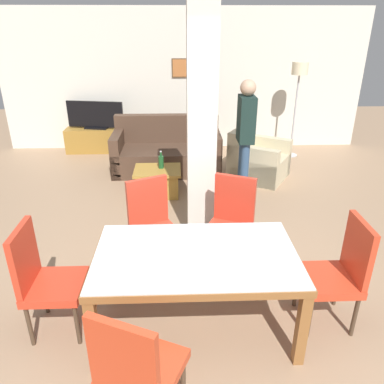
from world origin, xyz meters
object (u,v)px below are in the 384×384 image
(dining_chair_far_right, at_px, (231,220))
(tv_stand, at_px, (98,140))
(sofa, at_px, (167,153))
(dining_chair_head_left, at_px, (44,277))
(bottle, at_px, (161,162))
(floor_lamp, at_px, (299,79))
(coffee_table, at_px, (158,181))
(tv_screen, at_px, (95,115))
(armchair, at_px, (257,161))
(dining_table, at_px, (196,268))
(standing_person, at_px, (246,131))
(dining_chair_near_left, at_px, (136,368))
(dining_chair_head_right, at_px, (340,270))
(dining_chair_far_left, at_px, (153,223))

(dining_chair_far_right, xyz_separation_m, tv_stand, (-2.16, 3.98, -0.30))
(dining_chair_far_right, bearing_deg, sofa, -51.19)
(dining_chair_head_left, xyz_separation_m, bottle, (0.85, 2.79, -0.03))
(bottle, distance_m, floor_lamp, 3.15)
(coffee_table, bearing_deg, tv_stand, 121.54)
(tv_screen, height_order, floor_lamp, floor_lamp)
(armchair, distance_m, coffee_table, 1.76)
(dining_table, relative_size, standing_person, 0.97)
(dining_chair_near_left, height_order, bottle, dining_chair_near_left)
(armchair, relative_size, bottle, 4.27)
(dining_chair_head_left, bearing_deg, tv_screen, -174.00)
(dining_chair_far_right, xyz_separation_m, dining_chair_head_left, (-1.65, -0.89, 0.00))
(floor_lamp, bearing_deg, dining_chair_far_right, -115.30)
(dining_chair_head_left, distance_m, standing_person, 3.48)
(dining_chair_head_right, bearing_deg, standing_person, 7.47)
(dining_chair_near_left, bearing_deg, tv_screen, 127.10)
(dining_chair_near_left, bearing_deg, tv_stand, 127.10)
(sofa, xyz_separation_m, armchair, (1.53, -0.43, -0.02))
(dining_chair_near_left, bearing_deg, bottle, 113.73)
(sofa, height_order, standing_person, standing_person)
(dining_table, xyz_separation_m, armchair, (1.19, 3.36, -0.30))
(coffee_table, bearing_deg, dining_table, -80.67)
(tv_stand, bearing_deg, armchair, -27.03)
(sofa, relative_size, standing_person, 1.08)
(dining_table, bearing_deg, dining_chair_head_left, 180.00)
(dining_chair_near_left, bearing_deg, standing_person, 94.94)
(dining_chair_near_left, distance_m, sofa, 4.72)
(tv_stand, relative_size, tv_screen, 1.11)
(armchair, height_order, floor_lamp, floor_lamp)
(dining_chair_head_left, bearing_deg, bottle, 162.97)
(coffee_table, xyz_separation_m, standing_person, (1.30, -0.00, 0.78))
(dining_chair_far_right, relative_size, dining_chair_near_left, 1.00)
(dining_table, height_order, floor_lamp, floor_lamp)
(dining_chair_near_left, height_order, tv_screen, tv_screen)
(dining_chair_head_right, relative_size, sofa, 0.54)
(sofa, height_order, armchair, sofa)
(dining_chair_head_left, relative_size, floor_lamp, 0.56)
(standing_person, bearing_deg, armchair, -28.30)
(armchair, distance_m, bottle, 1.70)
(dining_chair_near_left, bearing_deg, dining_table, 90.00)
(dining_chair_far_right, xyz_separation_m, bottle, (-0.80, 1.90, -0.03))
(floor_lamp, bearing_deg, dining_table, -115.15)
(coffee_table, distance_m, bottle, 0.31)
(dining_table, bearing_deg, armchair, 70.50)
(bottle, bearing_deg, dining_chair_far_left, -90.44)
(sofa, relative_size, tv_stand, 1.49)
(armchair, height_order, bottle, armchair)
(tv_screen, bearing_deg, dining_chair_far_left, 118.76)
(sofa, distance_m, bottle, 1.03)
(armchair, bearing_deg, floor_lamp, 172.03)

